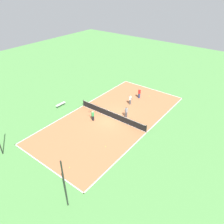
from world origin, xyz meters
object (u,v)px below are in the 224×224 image
at_px(player_far_green, 93,115).
at_px(tennis_ball_left_sideline, 111,102).
at_px(player_near_white, 130,99).
at_px(tennis_ball_near_net, 69,167).
at_px(bench, 61,104).
at_px(tennis_ball_midcourt, 149,96).
at_px(tennis_net, 112,115).
at_px(fence_post_back_left, 65,185).
at_px(player_baseline_gray, 126,111).
at_px(player_coach_red, 139,93).
at_px(tennis_ball_far_baseline, 106,146).

bearing_deg(player_far_green, tennis_ball_left_sideline, -74.88).
xyz_separation_m(player_near_white, tennis_ball_near_net, (-2.16, 13.80, -0.78)).
bearing_deg(bench, tennis_ball_midcourt, 141.12).
relative_size(tennis_net, player_far_green, 7.40).
xyz_separation_m(bench, fence_post_back_left, (-12.41, 10.16, 2.04)).
bearing_deg(fence_post_back_left, tennis_ball_midcourt, -78.86).
bearing_deg(fence_post_back_left, tennis_net, -68.15).
relative_size(player_far_green, player_near_white, 0.96).
bearing_deg(tennis_net, player_near_white, -88.62).
distance_m(bench, player_baseline_gray, 9.47).
bearing_deg(tennis_net, player_far_green, 50.98).
bearing_deg(tennis_net, player_coach_red, -89.44).
bearing_deg(tennis_ball_far_baseline, tennis_ball_near_net, 79.16).
xyz_separation_m(player_near_white, tennis_ball_midcourt, (-0.98, -3.89, -0.78)).
bearing_deg(player_far_green, bench, 5.61).
relative_size(player_far_green, tennis_ball_far_baseline, 20.31).
bearing_deg(player_coach_red, player_baseline_gray, -147.27).
bearing_deg(player_far_green, player_coach_red, -95.67).
xyz_separation_m(player_far_green, fence_post_back_left, (-6.49, 10.32, 1.63)).
xyz_separation_m(bench, player_coach_red, (-7.43, -8.90, 0.52)).
bearing_deg(player_baseline_gray, player_far_green, -50.97).
xyz_separation_m(player_baseline_gray, tennis_ball_midcourt, (0.48, -7.02, -0.85)).
bearing_deg(player_coach_red, player_far_green, -171.41).
relative_size(bench, player_baseline_gray, 0.99).
relative_size(tennis_net, tennis_ball_midcourt, 150.33).
bearing_deg(tennis_ball_midcourt, player_baseline_gray, 93.95).
height_order(player_coach_red, tennis_ball_near_net, player_coach_red).
bearing_deg(player_near_white, player_baseline_gray, -27.49).
relative_size(tennis_net, tennis_ball_near_net, 150.33).
height_order(player_coach_red, tennis_ball_left_sideline, player_coach_red).
bearing_deg(tennis_ball_far_baseline, tennis_ball_left_sideline, -55.97).
xyz_separation_m(tennis_net, player_far_green, (1.57, 1.94, 0.28)).
height_order(player_baseline_gray, tennis_ball_midcourt, player_baseline_gray).
bearing_deg(tennis_net, tennis_ball_left_sideline, -51.23).
bearing_deg(player_coach_red, tennis_ball_near_net, -154.18).
height_order(tennis_ball_near_net, tennis_ball_midcourt, same).
height_order(tennis_ball_midcourt, tennis_ball_left_sideline, same).
bearing_deg(player_far_green, player_baseline_gray, -128.40).
height_order(player_far_green, player_coach_red, player_coach_red).
bearing_deg(player_baseline_gray, bench, -77.73).
distance_m(bench, fence_post_back_left, 16.17).
relative_size(player_far_green, player_baseline_gray, 0.89).
relative_size(player_far_green, player_coach_red, 0.89).
height_order(tennis_ball_near_net, tennis_ball_far_baseline, same).
relative_size(bench, tennis_ball_left_sideline, 22.74).
xyz_separation_m(player_far_green, player_near_white, (-1.47, -6.32, 0.04)).
relative_size(tennis_net, tennis_ball_left_sideline, 150.33).
xyz_separation_m(tennis_net, player_baseline_gray, (-1.35, -1.25, 0.39)).
xyz_separation_m(player_far_green, tennis_ball_midcourt, (-2.44, -10.22, -0.74)).
height_order(player_baseline_gray, player_near_white, player_baseline_gray).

